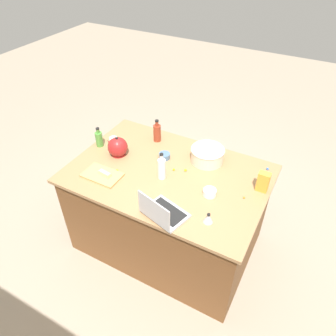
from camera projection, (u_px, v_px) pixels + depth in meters
ground_plane at (168, 240)px, 3.26m from camera, size 12.00×12.00×0.00m
island_counter at (168, 210)px, 2.97m from camera, size 1.65×1.11×0.90m
laptop at (162, 212)px, 2.27m from camera, size 0.36×0.30×0.22m
mixing_bowl_large at (207, 155)px, 2.78m from camera, size 0.30×0.30×0.13m
bottle_soy at (157, 133)px, 3.01m from camera, size 0.07×0.07×0.22m
bottle_olive at (99, 139)px, 2.95m from camera, size 0.07×0.07×0.19m
bottle_vinegar at (162, 168)px, 2.58m from camera, size 0.06×0.06×0.24m
kettle at (118, 147)px, 2.84m from camera, size 0.21×0.18×0.20m
cutting_board at (102, 175)px, 2.65m from camera, size 0.32×0.20×0.02m
butter_stick_left at (105, 174)px, 2.62m from camera, size 0.11×0.05×0.04m
ramekin_small at (165, 156)px, 2.83m from camera, size 0.10×0.10×0.05m
ramekin_medium at (113, 139)px, 3.05m from camera, size 0.08×0.08×0.04m
ramekin_wide at (210, 192)px, 2.47m from camera, size 0.10×0.10×0.05m
kitchen_timer at (208, 218)px, 2.25m from camera, size 0.07×0.07×0.08m
candy_bag at (263, 182)px, 2.47m from camera, size 0.09×0.06×0.17m
candy_0 at (196, 159)px, 2.83m from camera, size 0.01×0.01×0.01m
candy_1 at (268, 169)px, 2.72m from camera, size 0.02×0.02×0.02m
candy_2 at (244, 198)px, 2.45m from camera, size 0.02×0.02×0.02m
candy_3 at (174, 170)px, 2.71m from camera, size 0.02×0.02×0.02m
candy_4 at (185, 170)px, 2.70m from camera, size 0.02×0.02×0.02m
candy_5 at (117, 170)px, 2.70m from camera, size 0.02×0.02×0.02m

